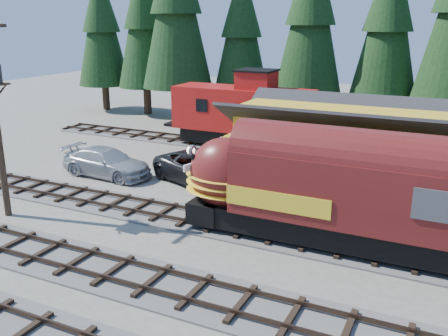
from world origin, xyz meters
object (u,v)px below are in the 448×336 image
at_px(pickup_truck_a, 203,169).
at_px(pickup_truck_b, 107,162).
at_px(locomotive, 336,196).
at_px(depot, 346,145).
at_px(caboose, 243,113).

relative_size(pickup_truck_a, pickup_truck_b, 1.15).
bearing_deg(pickup_truck_b, pickup_truck_a, -76.55).
xyz_separation_m(locomotive, pickup_truck_b, (-15.21, 3.92, -1.48)).
distance_m(depot, pickup_truck_a, 8.32).
height_order(depot, pickup_truck_a, depot).
height_order(depot, pickup_truck_b, depot).
height_order(pickup_truck_a, pickup_truck_b, pickup_truck_a).
bearing_deg(pickup_truck_b, locomotive, -101.68).
xyz_separation_m(depot, pickup_truck_a, (-7.94, -1.42, -2.01)).
distance_m(pickup_truck_a, pickup_truck_b, 6.30).
bearing_deg(pickup_truck_a, pickup_truck_b, 123.70).
relative_size(depot, pickup_truck_b, 2.14).
xyz_separation_m(locomotive, pickup_truck_a, (-9.01, 5.08, -1.40)).
relative_size(caboose, pickup_truck_b, 1.77).
bearing_deg(caboose, locomotive, -53.50).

